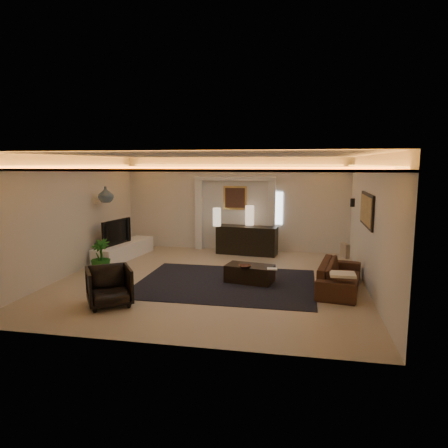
% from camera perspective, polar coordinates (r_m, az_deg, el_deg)
% --- Properties ---
extents(floor, '(7.00, 7.00, 0.00)m').
position_cam_1_polar(floor, '(9.67, -1.85, -7.83)').
color(floor, tan).
rests_on(floor, ground).
extents(ceiling, '(7.00, 7.00, 0.00)m').
position_cam_1_polar(ceiling, '(9.28, -1.94, 9.61)').
color(ceiling, white).
rests_on(ceiling, ground).
extents(wall_back, '(7.00, 0.00, 7.00)m').
position_cam_1_polar(wall_back, '(12.78, 1.58, 2.80)').
color(wall_back, silver).
rests_on(wall_back, ground).
extents(wall_front, '(7.00, 0.00, 7.00)m').
position_cam_1_polar(wall_front, '(6.06, -9.27, -3.71)').
color(wall_front, silver).
rests_on(wall_front, ground).
extents(wall_left, '(0.00, 7.00, 7.00)m').
position_cam_1_polar(wall_left, '(10.70, -20.50, 1.15)').
color(wall_left, silver).
rests_on(wall_left, ground).
extents(wall_right, '(0.00, 7.00, 7.00)m').
position_cam_1_polar(wall_right, '(9.25, 19.75, 0.11)').
color(wall_right, silver).
rests_on(wall_right, ground).
extents(cove_soffit, '(7.00, 7.00, 0.04)m').
position_cam_1_polar(cove_soffit, '(9.28, -1.93, 7.88)').
color(cove_soffit, silver).
rests_on(cove_soffit, ceiling).
extents(daylight_slit, '(0.25, 0.03, 1.00)m').
position_cam_1_polar(daylight_slit, '(12.63, 7.63, 2.20)').
color(daylight_slit, white).
rests_on(daylight_slit, wall_back).
extents(area_rug, '(4.00, 3.00, 0.01)m').
position_cam_1_polar(area_rug, '(9.41, 0.28, -8.26)').
color(area_rug, black).
rests_on(area_rug, ground).
extents(pilaster_left, '(0.22, 0.20, 2.20)m').
position_cam_1_polar(pilaster_left, '(12.96, -3.52, 1.31)').
color(pilaster_left, silver).
rests_on(pilaster_left, ground).
extents(pilaster_right, '(0.22, 0.20, 2.20)m').
position_cam_1_polar(pilaster_right, '(12.59, 6.68, 1.05)').
color(pilaster_right, silver).
rests_on(pilaster_right, ground).
extents(alcove_header, '(2.52, 0.20, 0.12)m').
position_cam_1_polar(alcove_header, '(12.63, 1.53, 6.37)').
color(alcove_header, silver).
rests_on(alcove_header, wall_back).
extents(painting_frame, '(0.74, 0.04, 0.74)m').
position_cam_1_polar(painting_frame, '(12.73, 1.57, 3.68)').
color(painting_frame, tan).
rests_on(painting_frame, wall_back).
extents(painting_canvas, '(0.62, 0.02, 0.62)m').
position_cam_1_polar(painting_canvas, '(12.71, 1.55, 3.67)').
color(painting_canvas, '#4C2D1E').
rests_on(painting_canvas, wall_back).
extents(art_panel_frame, '(0.04, 1.64, 0.74)m').
position_cam_1_polar(art_panel_frame, '(9.51, 19.38, 1.87)').
color(art_panel_frame, black).
rests_on(art_panel_frame, wall_right).
extents(art_panel_gold, '(0.02, 1.50, 0.62)m').
position_cam_1_polar(art_panel_gold, '(9.51, 19.23, 1.87)').
color(art_panel_gold, tan).
rests_on(art_panel_gold, wall_right).
extents(wall_sconce, '(0.12, 0.12, 0.22)m').
position_cam_1_polar(wall_sconce, '(11.38, 17.55, 2.86)').
color(wall_sconce, black).
rests_on(wall_sconce, wall_right).
extents(wall_niche, '(0.10, 0.55, 0.04)m').
position_cam_1_polar(wall_niche, '(11.86, -16.80, 2.97)').
color(wall_niche, silver).
rests_on(wall_niche, wall_left).
extents(console, '(1.85, 0.77, 0.90)m').
position_cam_1_polar(console, '(12.29, 3.22, -2.39)').
color(console, black).
rests_on(console, ground).
extents(lamp_left, '(0.25, 0.25, 0.54)m').
position_cam_1_polar(lamp_left, '(12.22, -1.00, 0.84)').
color(lamp_left, beige).
rests_on(lamp_left, console).
extents(lamp_right, '(0.34, 0.34, 0.59)m').
position_cam_1_polar(lamp_right, '(12.45, 3.60, 0.96)').
color(lamp_right, '#FFDCB1').
rests_on(lamp_right, console).
extents(media_ledge, '(0.91, 2.45, 0.45)m').
position_cam_1_polar(media_ledge, '(12.14, -13.79, -3.61)').
color(media_ledge, white).
rests_on(media_ledge, ground).
extents(tv, '(1.24, 0.39, 0.71)m').
position_cam_1_polar(tv, '(11.88, -15.27, -1.07)').
color(tv, black).
rests_on(tv, media_ledge).
extents(figurine, '(0.16, 0.16, 0.34)m').
position_cam_1_polar(figurine, '(12.58, -13.74, -1.26)').
color(figurine, '#371C13').
rests_on(figurine, media_ledge).
extents(ginger_jar, '(0.47, 0.47, 0.43)m').
position_cam_1_polar(ginger_jar, '(11.45, -16.22, 3.99)').
color(ginger_jar, '#3F525A').
rests_on(ginger_jar, wall_niche).
extents(plant, '(0.52, 0.52, 0.85)m').
position_cam_1_polar(plant, '(10.62, -16.90, -4.35)').
color(plant, '#164E12').
rests_on(plant, ground).
extents(sofa, '(2.15, 1.13, 0.60)m').
position_cam_1_polar(sofa, '(9.24, 15.89, -7.02)').
color(sofa, black).
rests_on(sofa, ground).
extents(throw_blanket, '(0.49, 0.40, 0.05)m').
position_cam_1_polar(throw_blanket, '(8.42, 16.25, -6.78)').
color(throw_blanket, beige).
rests_on(throw_blanket, sofa).
extents(throw_pillow, '(0.21, 0.38, 0.36)m').
position_cam_1_polar(throw_pillow, '(10.68, 16.56, -3.58)').
color(throw_pillow, gray).
rests_on(throw_pillow, sofa).
extents(coffee_table, '(1.16, 0.78, 0.40)m').
position_cam_1_polar(coffee_table, '(9.46, 3.61, -6.93)').
color(coffee_table, black).
rests_on(coffee_table, ground).
extents(bowl, '(0.37, 0.37, 0.07)m').
position_cam_1_polar(bowl, '(9.13, 2.96, -5.94)').
color(bowl, '#442316').
rests_on(bowl, coffee_table).
extents(magazine, '(0.23, 0.18, 0.03)m').
position_cam_1_polar(magazine, '(9.07, 6.75, -6.21)').
color(magazine, white).
rests_on(magazine, coffee_table).
extents(armchair, '(1.13, 1.13, 0.75)m').
position_cam_1_polar(armchair, '(8.22, -15.77, -8.39)').
color(armchair, black).
rests_on(armchair, ground).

